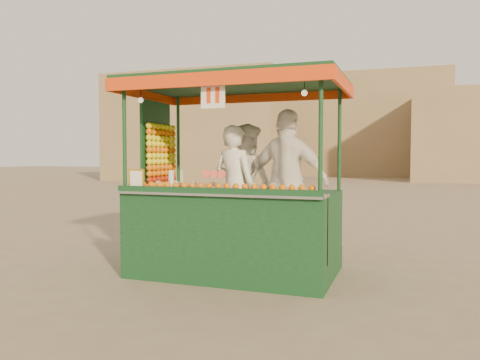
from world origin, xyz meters
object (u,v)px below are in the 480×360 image
(vendor_left, at_px, (234,187))
(vendor_middle, at_px, (247,185))
(juice_cart, at_px, (228,212))
(vendor_right, at_px, (288,181))

(vendor_left, bearing_deg, vendor_middle, -91.54)
(vendor_left, bearing_deg, juice_cart, 108.33)
(juice_cart, xyz_separation_m, vendor_right, (0.70, 0.17, 0.38))
(vendor_middle, xyz_separation_m, vendor_right, (0.63, -0.32, 0.07))
(vendor_left, relative_size, vendor_middle, 0.98)
(juice_cart, bearing_deg, vendor_left, 92.79)
(vendor_left, xyz_separation_m, vendor_middle, (0.08, 0.26, 0.01))
(vendor_right, bearing_deg, vendor_middle, -16.64)
(juice_cart, relative_size, vendor_left, 1.68)
(vendor_middle, bearing_deg, juice_cart, 115.26)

